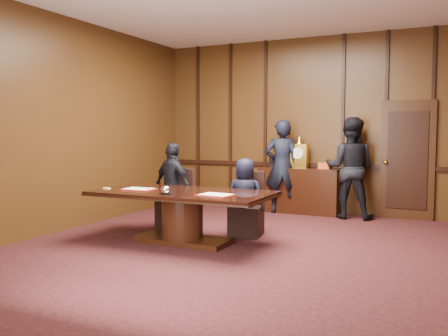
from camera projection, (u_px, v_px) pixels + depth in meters
name	position (u px, v px, depth m)	size (l,w,h in m)	color
room	(239.00, 124.00, 6.53)	(7.00, 7.04, 3.50)	black
sideboard	(299.00, 189.00, 9.46)	(1.60, 0.45, 1.54)	black
conference_table	(182.00, 208.00, 6.90)	(2.62, 1.32, 0.76)	black
folder_left	(138.00, 189.00, 7.06)	(0.48, 0.36, 0.02)	#A61A0F
folder_right	(216.00, 195.00, 6.41)	(0.50, 0.39, 0.02)	#A61A0F
inkstand	(166.00, 191.00, 6.47)	(0.20, 0.14, 0.12)	white
notepad	(107.00, 188.00, 7.18)	(0.10, 0.07, 0.01)	#DFC86D
chair_left	(176.00, 211.00, 7.98)	(0.55, 0.55, 0.99)	black
chair_right	(247.00, 217.00, 7.42)	(0.54, 0.54, 0.99)	black
signatory_left	(173.00, 186.00, 7.88)	(0.84, 0.35, 1.44)	black
signatory_right	(245.00, 197.00, 7.33)	(0.60, 0.39, 1.22)	black
witness_left	(282.00, 167.00, 9.42)	(0.68, 0.45, 1.86)	black
witness_right	(350.00, 168.00, 8.84)	(0.92, 0.72, 1.89)	black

